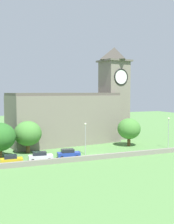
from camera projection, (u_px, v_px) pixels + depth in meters
name	position (u px, v px, depth m)	size (l,w,h in m)	color
ground_plane	(72.00, 144.00, 76.31)	(200.00, 200.00, 0.00)	#517F42
church	(76.00, 112.00, 78.95)	(35.42, 15.23, 26.62)	slate
quay_barrier	(102.00, 157.00, 59.25)	(53.89, 0.70, 1.00)	gray
car_yellow	(11.00, 160.00, 54.83)	(4.21, 2.30, 1.85)	gold
car_white	(40.00, 156.00, 57.51)	(4.92, 2.53, 1.89)	silver
car_blue	(68.00, 153.00, 60.13)	(4.88, 2.69, 1.89)	#233D9E
streetlamp_west_mid	(85.00, 133.00, 63.28)	(0.44, 0.44, 6.97)	#9EA0A5
streetlamp_central	(169.00, 128.00, 70.36)	(0.44, 0.44, 7.50)	#9EA0A5
tree_riverside_west	(28.00, 133.00, 64.82)	(6.19, 6.19, 7.24)	brown
tree_by_tower	(129.00, 129.00, 73.35)	(5.85, 5.85, 7.04)	brown
tree_churchyard	(0.00, 137.00, 59.44)	(6.52, 6.52, 7.43)	brown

